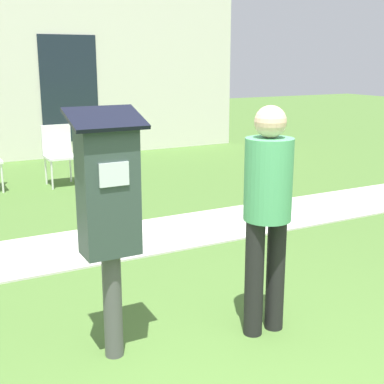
{
  "coord_description": "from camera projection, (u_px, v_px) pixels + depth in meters",
  "views": [
    {
      "loc": [
        -1.41,
        -2.07,
        1.87
      ],
      "look_at": [
        0.13,
        0.81,
        1.05
      ],
      "focal_mm": 50.0,
      "sensor_mm": 36.0,
      "label": 1
    }
  ],
  "objects": [
    {
      "name": "sidewalk",
      "position": [
        80.0,
        247.0,
        5.41
      ],
      "size": [
        12.0,
        1.1,
        0.02
      ],
      "color": "beige",
      "rests_on": "ground"
    },
    {
      "name": "parking_meter",
      "position": [
        109.0,
        204.0,
        3.22
      ],
      "size": [
        0.44,
        0.31,
        1.59
      ],
      "color": "#4C4C4C",
      "rests_on": "ground"
    },
    {
      "name": "person_standing",
      "position": [
        268.0,
        204.0,
        3.55
      ],
      "size": [
        0.32,
        0.32,
        1.58
      ],
      "rotation": [
        0.0,
        0.0,
        0.6
      ],
      "color": "black",
      "rests_on": "ground"
    },
    {
      "name": "outdoor_chair_middle",
      "position": [
        59.0,
        150.0,
        8.04
      ],
      "size": [
        0.44,
        0.44,
        0.9
      ],
      "rotation": [
        0.0,
        0.0,
        0.06
      ],
      "color": "white",
      "rests_on": "ground"
    }
  ]
}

